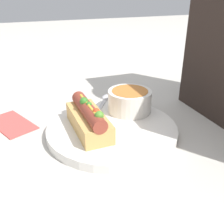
{
  "coord_description": "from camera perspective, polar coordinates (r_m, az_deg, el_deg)",
  "views": [
    {
      "loc": [
        0.46,
        -0.17,
        0.29
      ],
      "look_at": [
        0.0,
        0.0,
        0.05
      ],
      "focal_mm": 42.0,
      "sensor_mm": 36.0,
      "label": 1
    }
  ],
  "objects": [
    {
      "name": "ground_plane",
      "position": [
        0.57,
        0.0,
        -4.64
      ],
      "size": [
        4.0,
        4.0,
        0.0
      ],
      "primitive_type": "plane",
      "color": "#BCB7AD"
    },
    {
      "name": "soup_bowl",
      "position": [
        0.61,
        3.86,
        2.62
      ],
      "size": [
        0.1,
        0.1,
        0.05
      ],
      "color": "silver",
      "rests_on": "dinner_plate"
    },
    {
      "name": "hot_dog",
      "position": [
        0.53,
        -5.08,
        -1.47
      ],
      "size": [
        0.15,
        0.06,
        0.07
      ],
      "rotation": [
        0.0,
        0.0,
        0.02
      ],
      "color": "tan",
      "rests_on": "dinner_plate"
    },
    {
      "name": "napkin",
      "position": [
        0.64,
        -21.02,
        -2.28
      ],
      "size": [
        0.14,
        0.11,
        0.01
      ],
      "rotation": [
        0.0,
        0.0,
        0.43
      ],
      "color": "#E04C47",
      "rests_on": "ground_plane"
    },
    {
      "name": "spoon",
      "position": [
        0.65,
        -2.05,
        1.92
      ],
      "size": [
        0.16,
        0.11,
        0.01
      ],
      "rotation": [
        0.0,
        0.0,
        2.57
      ],
      "color": "#B7B7BC",
      "rests_on": "dinner_plate"
    },
    {
      "name": "dinner_plate",
      "position": [
        0.56,
        0.0,
        -3.83
      ],
      "size": [
        0.28,
        0.28,
        0.02
      ],
      "color": "white",
      "rests_on": "ground_plane"
    }
  ]
}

